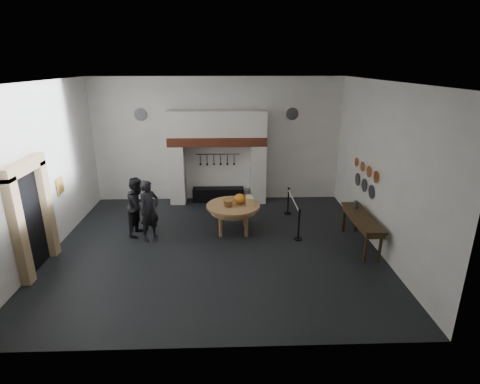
{
  "coord_description": "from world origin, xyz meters",
  "views": [
    {
      "loc": [
        0.37,
        -9.55,
        4.93
      ],
      "look_at": [
        0.71,
        0.79,
        1.35
      ],
      "focal_mm": 28.0,
      "sensor_mm": 36.0,
      "label": 1
    }
  ],
  "objects_px": {
    "iron_range": "(218,194)",
    "work_table": "(233,206)",
    "visitor_near": "(149,211)",
    "side_table": "(362,217)",
    "barrier_post_far": "(288,201)",
    "barrier_post_near": "(299,225)",
    "visitor_far": "(138,206)"
  },
  "relations": [
    {
      "from": "barrier_post_near",
      "to": "visitor_near",
      "type": "bearing_deg",
      "value": 177.67
    },
    {
      "from": "visitor_near",
      "to": "barrier_post_far",
      "type": "bearing_deg",
      "value": -25.4
    },
    {
      "from": "work_table",
      "to": "barrier_post_near",
      "type": "distance_m",
      "value": 2.04
    },
    {
      "from": "visitor_near",
      "to": "iron_range",
      "type": "bearing_deg",
      "value": 10.75
    },
    {
      "from": "side_table",
      "to": "barrier_post_far",
      "type": "bearing_deg",
      "value": 124.84
    },
    {
      "from": "visitor_near",
      "to": "barrier_post_far",
      "type": "relative_size",
      "value": 2.01
    },
    {
      "from": "work_table",
      "to": "barrier_post_far",
      "type": "distance_m",
      "value": 2.37
    },
    {
      "from": "visitor_near",
      "to": "visitor_far",
      "type": "xyz_separation_m",
      "value": [
        -0.4,
        0.4,
        -0.02
      ]
    },
    {
      "from": "barrier_post_near",
      "to": "barrier_post_far",
      "type": "relative_size",
      "value": 1.0
    },
    {
      "from": "visitor_far",
      "to": "barrier_post_near",
      "type": "relative_size",
      "value": 1.98
    },
    {
      "from": "work_table",
      "to": "side_table",
      "type": "relative_size",
      "value": 0.74
    },
    {
      "from": "visitor_far",
      "to": "side_table",
      "type": "xyz_separation_m",
      "value": [
        6.42,
        -0.99,
        -0.02
      ]
    },
    {
      "from": "barrier_post_far",
      "to": "side_table",
      "type": "bearing_deg",
      "value": -55.16
    },
    {
      "from": "work_table",
      "to": "side_table",
      "type": "xyz_separation_m",
      "value": [
        3.59,
        -1.05,
        0.03
      ]
    },
    {
      "from": "visitor_near",
      "to": "work_table",
      "type": "bearing_deg",
      "value": -37.51
    },
    {
      "from": "side_table",
      "to": "visitor_far",
      "type": "bearing_deg",
      "value": 171.2
    },
    {
      "from": "visitor_near",
      "to": "side_table",
      "type": "distance_m",
      "value": 6.05
    },
    {
      "from": "iron_range",
      "to": "work_table",
      "type": "height_order",
      "value": "work_table"
    },
    {
      "from": "iron_range",
      "to": "barrier_post_near",
      "type": "distance_m",
      "value": 4.14
    },
    {
      "from": "iron_range",
      "to": "visitor_near",
      "type": "bearing_deg",
      "value": -121.03
    },
    {
      "from": "visitor_far",
      "to": "barrier_post_far",
      "type": "bearing_deg",
      "value": -58.51
    },
    {
      "from": "visitor_near",
      "to": "visitor_far",
      "type": "height_order",
      "value": "visitor_near"
    },
    {
      "from": "side_table",
      "to": "barrier_post_far",
      "type": "relative_size",
      "value": 2.44
    },
    {
      "from": "barrier_post_far",
      "to": "visitor_near",
      "type": "bearing_deg",
      "value": -157.17
    },
    {
      "from": "work_table",
      "to": "side_table",
      "type": "distance_m",
      "value": 3.74
    },
    {
      "from": "visitor_near",
      "to": "barrier_post_near",
      "type": "height_order",
      "value": "visitor_near"
    },
    {
      "from": "iron_range",
      "to": "barrier_post_far",
      "type": "distance_m",
      "value": 2.78
    },
    {
      "from": "visitor_near",
      "to": "side_table",
      "type": "height_order",
      "value": "visitor_near"
    },
    {
      "from": "barrier_post_near",
      "to": "side_table",
      "type": "bearing_deg",
      "value": -13.94
    },
    {
      "from": "visitor_near",
      "to": "visitor_far",
      "type": "relative_size",
      "value": 1.02
    },
    {
      "from": "side_table",
      "to": "barrier_post_far",
      "type": "height_order",
      "value": "same"
    },
    {
      "from": "visitor_near",
      "to": "barrier_post_far",
      "type": "height_order",
      "value": "visitor_near"
    }
  ]
}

